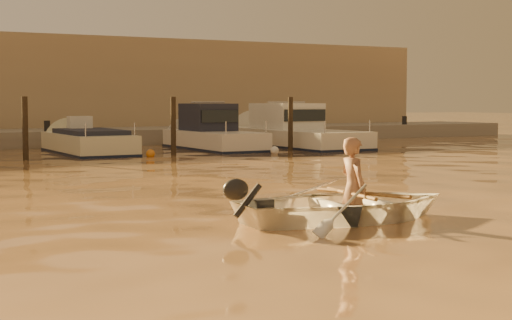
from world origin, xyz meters
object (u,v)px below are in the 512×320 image
dinghy (347,204)px  moored_boat_5 (296,131)px  moored_boat_3 (88,147)px  person (353,188)px  moored_boat_4 (214,133)px

dinghy → moored_boat_5: 19.61m
moored_boat_3 → dinghy: bearing=-93.2°
dinghy → moored_boat_3: bearing=1.6°
moored_boat_3 → person: bearing=-92.8°
dinghy → moored_boat_5: moored_boat_5 is taller
person → moored_boat_4: bearing=-13.9°
moored_boat_4 → moored_boat_5: size_ratio=0.75×
person → moored_boat_3: person is taller
person → moored_boat_5: size_ratio=0.19×
moored_boat_4 → moored_boat_5: (3.68, 0.00, 0.00)m
person → moored_boat_5: bearing=-24.1°
moored_boat_5 → moored_boat_4: bearing=180.0°
dinghy → person: 0.27m
dinghy → person: bearing=-90.0°
person → moored_boat_4: (5.79, 17.12, 0.12)m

